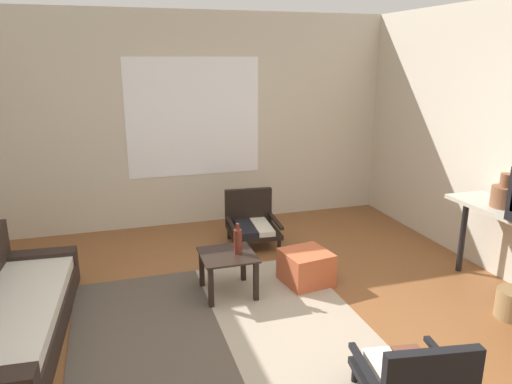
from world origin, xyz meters
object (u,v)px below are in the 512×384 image
at_px(armchair_striped_foreground, 415,380).
at_px(clay_vase, 505,195).
at_px(ottoman_orange, 306,267).
at_px(couch, 3,318).
at_px(coffee_table, 228,263).
at_px(glass_bottle, 238,241).
at_px(armchair_by_window, 252,221).

distance_m(armchair_striped_foreground, clay_vase, 2.20).
xyz_separation_m(armchair_striped_foreground, ottoman_orange, (0.07, 1.86, -0.08)).
relative_size(couch, armchair_striped_foreground, 3.15).
xyz_separation_m(couch, armchair_striped_foreground, (2.56, -1.61, 0.03)).
xyz_separation_m(coffee_table, ottoman_orange, (0.78, -0.01, -0.15)).
height_order(clay_vase, glass_bottle, clay_vase).
bearing_deg(clay_vase, glass_bottle, 163.92).
distance_m(coffee_table, glass_bottle, 0.23).
xyz_separation_m(couch, coffee_table, (1.85, 0.27, 0.10)).
distance_m(couch, clay_vase, 4.35).
bearing_deg(clay_vase, ottoman_orange, 157.85).
xyz_separation_m(armchair_by_window, armchair_striped_foreground, (0.13, -3.05, -0.02)).
xyz_separation_m(coffee_table, clay_vase, (2.42, -0.68, 0.64)).
distance_m(ottoman_orange, clay_vase, 1.93).
xyz_separation_m(coffee_table, glass_bottle, (0.10, -0.01, 0.21)).
xyz_separation_m(armchair_by_window, glass_bottle, (-0.48, -1.18, 0.25)).
xyz_separation_m(armchair_by_window, ottoman_orange, (0.20, -1.18, -0.10)).
relative_size(coffee_table, glass_bottle, 1.75).
height_order(couch, ottoman_orange, couch).
height_order(ottoman_orange, glass_bottle, glass_bottle).
bearing_deg(clay_vase, armchair_by_window, 134.82).
height_order(couch, clay_vase, clay_vase).
relative_size(couch, clay_vase, 6.93).
distance_m(armchair_by_window, clay_vase, 2.69).
relative_size(couch, ottoman_orange, 4.99).
bearing_deg(armchair_striped_foreground, glass_bottle, 108.08).
relative_size(clay_vase, glass_bottle, 1.07).
height_order(couch, armchair_striped_foreground, couch).
xyz_separation_m(couch, armchair_by_window, (2.43, 1.44, 0.06)).
bearing_deg(clay_vase, couch, 174.56).
height_order(couch, glass_bottle, glass_bottle).
height_order(armchair_by_window, armchair_striped_foreground, armchair_by_window).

